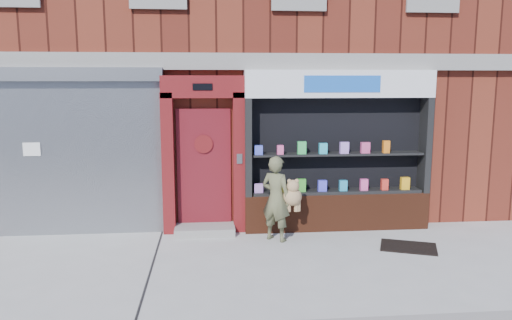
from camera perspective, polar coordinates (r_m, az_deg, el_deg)
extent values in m
plane|color=#9E9E99|center=(7.81, -0.31, -12.05)|extent=(80.00, 80.00, 0.00)
cube|color=#531B13|center=(13.32, -2.68, 14.25)|extent=(12.00, 8.00, 8.00)
cube|color=gray|center=(9.20, -1.40, 11.19)|extent=(12.00, 0.16, 0.30)
cube|color=gray|center=(9.60, -19.54, 0.10)|extent=(3.00, 0.10, 2.80)
cube|color=slate|center=(9.43, -20.13, 9.19)|extent=(3.10, 0.30, 0.24)
cube|color=white|center=(9.74, -24.26, 1.12)|extent=(0.30, 0.01, 0.24)
cube|color=#5F1013|center=(9.27, -9.99, -0.44)|extent=(0.22, 0.28, 2.60)
cube|color=#5F1013|center=(9.26, -1.95, -0.32)|extent=(0.22, 0.28, 2.60)
cube|color=#5F1013|center=(9.11, -6.12, 8.33)|extent=(1.50, 0.28, 0.40)
cube|color=black|center=(8.96, -6.14, 8.31)|extent=(0.35, 0.01, 0.12)
cube|color=#5B1017|center=(9.37, -5.96, -0.87)|extent=(1.00, 0.06, 2.20)
cylinder|color=black|center=(9.26, -6.01, 1.83)|extent=(0.28, 0.02, 0.28)
cylinder|color=#5F1013|center=(9.25, -6.01, 1.82)|extent=(0.34, 0.02, 0.34)
cube|color=gray|center=(9.37, -5.86, -7.95)|extent=(1.10, 0.55, 0.15)
cube|color=slate|center=(9.09, -1.90, 0.14)|extent=(0.10, 0.02, 0.18)
cube|color=#502313|center=(9.69, 9.15, -5.75)|extent=(3.50, 0.40, 0.70)
cube|color=black|center=(9.16, -0.94, 1.48)|extent=(0.12, 0.40, 1.80)
cube|color=black|center=(10.01, 18.75, 1.65)|extent=(0.12, 0.40, 1.80)
cube|color=black|center=(9.62, 9.06, 1.74)|extent=(3.30, 0.03, 1.80)
cube|color=black|center=(9.60, 9.21, -3.56)|extent=(3.20, 0.36, 0.06)
cube|color=black|center=(9.47, 9.32, 0.69)|extent=(3.20, 0.36, 0.04)
cube|color=white|center=(9.36, 9.53, 8.58)|extent=(3.50, 0.40, 0.50)
cube|color=#1750B1|center=(9.16, 9.86, 8.56)|extent=(1.40, 0.01, 0.30)
cube|color=#B577D6|center=(9.24, 0.29, -3.23)|extent=(0.16, 0.09, 0.16)
cube|color=yellow|center=(9.28, 2.75, -3.16)|extent=(0.15, 0.09, 0.17)
cube|color=green|center=(9.34, 5.19, -2.90)|extent=(0.16, 0.09, 0.24)
cube|color=#4446E8|center=(9.42, 7.58, -2.93)|extent=(0.16, 0.09, 0.21)
cube|color=#258FBC|center=(9.52, 9.93, -2.89)|extent=(0.14, 0.09, 0.20)
cube|color=#E14B94|center=(9.63, 12.23, -2.77)|extent=(0.14, 0.09, 0.22)
cube|color=red|center=(9.76, 14.47, -2.72)|extent=(0.13, 0.09, 0.21)
cube|color=gold|center=(9.90, 16.66, -2.57)|extent=(0.16, 0.09, 0.23)
cube|color=#4454E7|center=(9.11, 0.29, 1.15)|extent=(0.15, 0.09, 0.17)
cube|color=#EB4E93|center=(9.16, 2.79, 1.17)|extent=(0.11, 0.09, 0.17)
cube|color=green|center=(9.22, 5.25, 1.40)|extent=(0.16, 0.09, 0.23)
cube|color=#2AB3D2|center=(9.30, 7.67, 1.32)|extent=(0.15, 0.09, 0.20)
cube|color=#B480E7|center=(9.40, 10.05, 1.39)|extent=(0.16, 0.09, 0.21)
cube|color=#CF457E|center=(9.51, 12.38, 1.38)|extent=(0.16, 0.09, 0.20)
cube|color=orange|center=(9.64, 14.64, 1.48)|extent=(0.12, 0.09, 0.23)
imported|color=brown|center=(8.80, 2.31, -4.42)|extent=(0.66, 0.63, 1.52)
sphere|color=#A07C50|center=(8.80, 4.18, -4.18)|extent=(0.33, 0.33, 0.33)
sphere|color=#A07C50|center=(8.70, 4.25, -2.99)|extent=(0.22, 0.22, 0.22)
sphere|color=#A07C50|center=(8.68, 3.83, -2.43)|extent=(0.08, 0.08, 0.08)
sphere|color=#A07C50|center=(8.70, 4.69, -2.41)|extent=(0.08, 0.08, 0.08)
cylinder|color=#A07C50|center=(8.82, 3.46, -5.24)|extent=(0.08, 0.08, 0.20)
cylinder|color=#A07C50|center=(8.86, 4.87, -5.20)|extent=(0.08, 0.08, 0.20)
cylinder|color=#A07C50|center=(8.81, 3.76, -5.27)|extent=(0.08, 0.08, 0.20)
cylinder|color=#A07C50|center=(8.83, 4.61, -5.25)|extent=(0.08, 0.08, 0.20)
cube|color=black|center=(9.00, 17.02, -9.48)|extent=(1.09, 0.93, 0.02)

